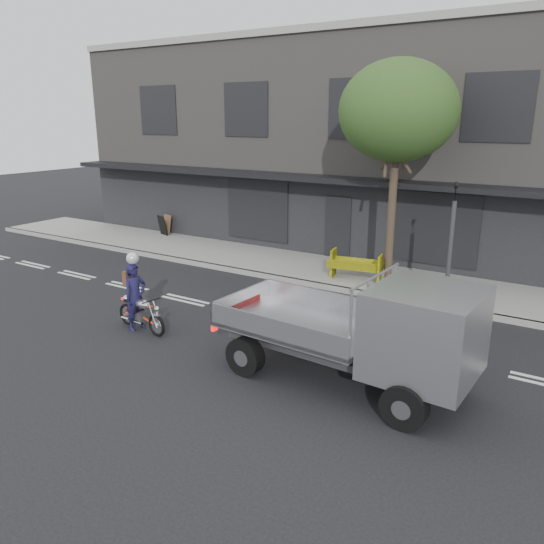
{
  "coord_description": "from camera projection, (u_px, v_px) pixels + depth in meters",
  "views": [
    {
      "loc": [
        7.47,
        -11.06,
        5.14
      ],
      "look_at": [
        0.28,
        0.5,
        1.14
      ],
      "focal_mm": 35.0,
      "sensor_mm": 36.0,
      "label": 1
    }
  ],
  "objects": [
    {
      "name": "sidewalk",
      "position": [
        330.0,
        271.0,
        18.05
      ],
      "size": [
        32.0,
        3.2,
        0.15
      ],
      "primitive_type": "cube",
      "color": "gray",
      "rests_on": "ground"
    },
    {
      "name": "sandwich_board",
      "position": [
        162.0,
        225.0,
        23.11
      ],
      "size": [
        0.62,
        0.5,
        0.86
      ],
      "primitive_type": null,
      "rotation": [
        0.0,
        0.0,
        -0.29
      ],
      "color": "black",
      "rests_on": "sidewalk"
    },
    {
      "name": "motorcycle",
      "position": [
        141.0,
        313.0,
        13.16
      ],
      "size": [
        1.75,
        0.51,
        0.9
      ],
      "rotation": [
        0.0,
        0.0,
        -0.13
      ],
      "color": "black",
      "rests_on": "ground"
    },
    {
      "name": "building_main",
      "position": [
        402.0,
        145.0,
        22.32
      ],
      "size": [
        26.0,
        10.0,
        8.0
      ],
      "primitive_type": "cube",
      "color": "slate",
      "rests_on": "ground"
    },
    {
      "name": "flatbed_ute",
      "position": [
        399.0,
        331.0,
        9.74
      ],
      "size": [
        5.2,
        2.38,
        2.36
      ],
      "rotation": [
        0.0,
        0.0,
        -0.06
      ],
      "color": "black",
      "rests_on": "ground"
    },
    {
      "name": "street_tree",
      "position": [
        398.0,
        112.0,
        15.06
      ],
      "size": [
        3.4,
        3.4,
        6.74
      ],
      "color": "#382B21",
      "rests_on": "ground"
    },
    {
      "name": "ground",
      "position": [
        253.0,
        316.0,
        14.24
      ],
      "size": [
        80.0,
        80.0,
        0.0
      ],
      "primitive_type": "plane",
      "color": "black",
      "rests_on": "ground"
    },
    {
      "name": "construction_barrier",
      "position": [
        353.0,
        267.0,
        16.53
      ],
      "size": [
        1.79,
        0.96,
        0.95
      ],
      "primitive_type": null,
      "rotation": [
        0.0,
        0.0,
        0.17
      ],
      "color": "#FFF80D",
      "rests_on": "sidewalk"
    },
    {
      "name": "rider",
      "position": [
        135.0,
        297.0,
        13.13
      ],
      "size": [
        0.48,
        0.67,
        1.7
      ],
      "primitive_type": "imported",
      "rotation": [
        0.0,
        0.0,
        1.44
      ],
      "color": "#171438",
      "rests_on": "ground"
    },
    {
      "name": "traffic_light_pole",
      "position": [
        450.0,
        250.0,
        14.37
      ],
      "size": [
        0.12,
        0.12,
        3.5
      ],
      "color": "#2D2D30",
      "rests_on": "ground"
    },
    {
      "name": "kerb",
      "position": [
        308.0,
        283.0,
        16.75
      ],
      "size": [
        32.0,
        0.2,
        0.15
      ],
      "primitive_type": "cube",
      "color": "gray",
      "rests_on": "ground"
    }
  ]
}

